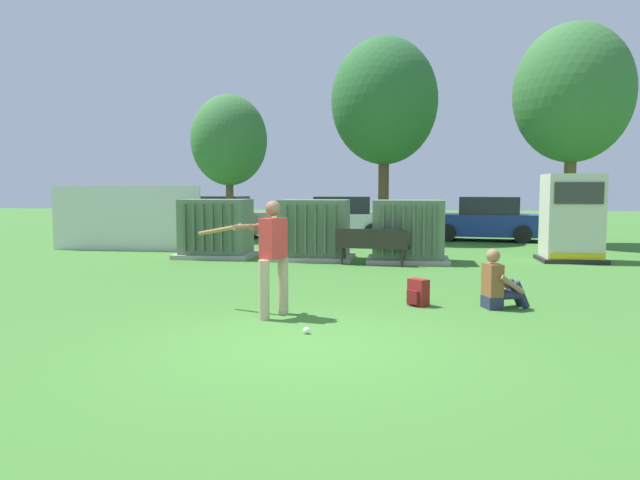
# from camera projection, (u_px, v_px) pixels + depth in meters

# --- Properties ---
(ground_plane) EXTENTS (96.00, 96.00, 0.00)m
(ground_plane) POSITION_uv_depth(u_px,v_px,m) (303.00, 346.00, 7.37)
(ground_plane) COLOR #3D752D
(fence_panel) EXTENTS (4.80, 0.12, 2.00)m
(fence_panel) POSITION_uv_depth(u_px,v_px,m) (126.00, 218.00, 18.67)
(fence_panel) COLOR silver
(fence_panel) RESTS_ON ground
(transformer_west) EXTENTS (2.10, 1.70, 1.62)m
(transformer_west) POSITION_uv_depth(u_px,v_px,m) (216.00, 229.00, 16.90)
(transformer_west) COLOR #9E9B93
(transformer_west) RESTS_ON ground
(transformer_mid_west) EXTENTS (2.10, 1.70, 1.62)m
(transformer_mid_west) POSITION_uv_depth(u_px,v_px,m) (314.00, 230.00, 16.34)
(transformer_mid_west) COLOR #9E9B93
(transformer_mid_west) RESTS_ON ground
(transformer_mid_east) EXTENTS (2.10, 1.70, 1.62)m
(transformer_mid_east) POSITION_uv_depth(u_px,v_px,m) (408.00, 232.00, 15.80)
(transformer_mid_east) COLOR #9E9B93
(transformer_mid_east) RESTS_ON ground
(generator_enclosure) EXTENTS (1.60, 1.40, 2.30)m
(generator_enclosure) POSITION_uv_depth(u_px,v_px,m) (572.00, 218.00, 15.88)
(generator_enclosure) COLOR #262626
(generator_enclosure) RESTS_ON ground
(park_bench) EXTENTS (1.84, 0.65, 0.92)m
(park_bench) POSITION_uv_depth(u_px,v_px,m) (372.00, 244.00, 15.09)
(park_bench) COLOR #2D2823
(park_bench) RESTS_ON ground
(batter) EXTENTS (1.56, 0.93, 1.74)m
(batter) POSITION_uv_depth(u_px,v_px,m) (270.00, 252.00, 8.99)
(batter) COLOR tan
(batter) RESTS_ON ground
(sports_ball) EXTENTS (0.09, 0.09, 0.09)m
(sports_ball) POSITION_uv_depth(u_px,v_px,m) (306.00, 330.00, 7.98)
(sports_ball) COLOR white
(sports_ball) RESTS_ON ground
(seated_spectator) EXTENTS (0.79, 0.64, 0.96)m
(seated_spectator) POSITION_uv_depth(u_px,v_px,m) (498.00, 285.00, 9.67)
(seated_spectator) COLOR #282D4C
(seated_spectator) RESTS_ON ground
(backpack) EXTENTS (0.38, 0.38, 0.44)m
(backpack) POSITION_uv_depth(u_px,v_px,m) (418.00, 293.00, 9.89)
(backpack) COLOR maroon
(backpack) RESTS_ON ground
(tree_left) EXTENTS (2.82, 2.82, 5.38)m
(tree_left) POSITION_uv_depth(u_px,v_px,m) (229.00, 141.00, 22.33)
(tree_left) COLOR brown
(tree_left) RESTS_ON ground
(tree_center_left) EXTENTS (3.88, 3.88, 7.41)m
(tree_center_left) POSITION_uv_depth(u_px,v_px,m) (384.00, 102.00, 22.01)
(tree_center_left) COLOR brown
(tree_center_left) RESTS_ON ground
(tree_center_right) EXTENTS (3.86, 3.86, 7.37)m
(tree_center_right) POSITION_uv_depth(u_px,v_px,m) (573.00, 94.00, 19.99)
(tree_center_right) COLOR brown
(tree_center_right) RESTS_ON ground
(parked_car_leftmost) EXTENTS (4.35, 2.25, 1.62)m
(parked_car_leftmost) POSITION_uv_depth(u_px,v_px,m) (216.00, 218.00, 24.09)
(parked_car_leftmost) COLOR gray
(parked_car_leftmost) RESTS_ON ground
(parked_car_left_of_center) EXTENTS (4.32, 2.17, 1.62)m
(parked_car_left_of_center) POSITION_uv_depth(u_px,v_px,m) (339.00, 219.00, 23.17)
(parked_car_left_of_center) COLOR silver
(parked_car_left_of_center) RESTS_ON ground
(parked_car_right_of_center) EXTENTS (4.38, 2.30, 1.62)m
(parked_car_right_of_center) POSITION_uv_depth(u_px,v_px,m) (486.00, 220.00, 22.36)
(parked_car_right_of_center) COLOR navy
(parked_car_right_of_center) RESTS_ON ground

